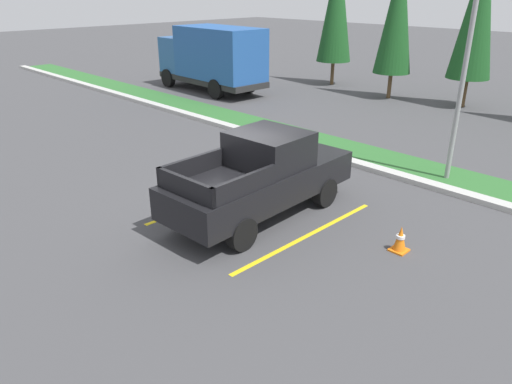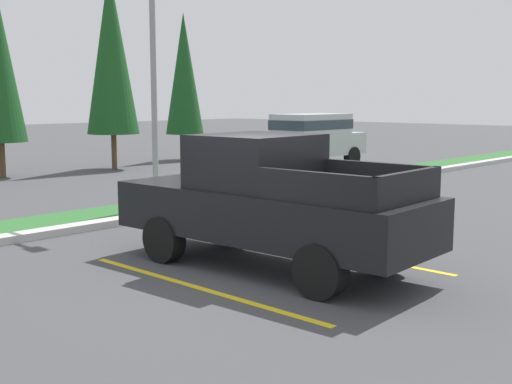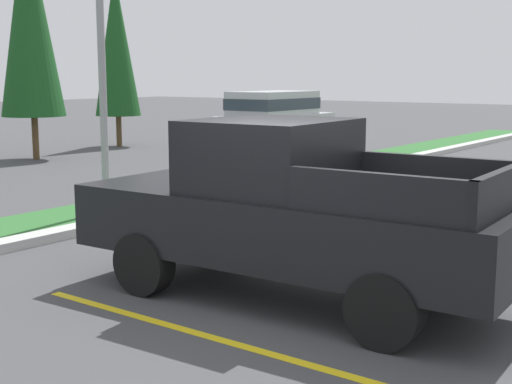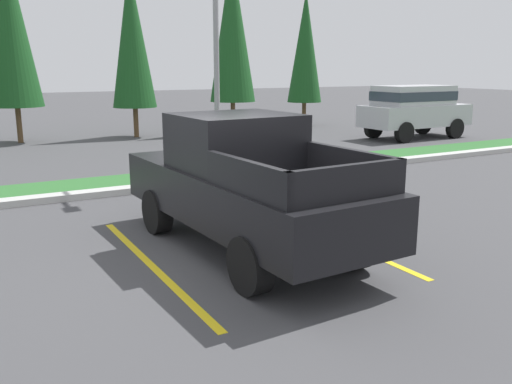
% 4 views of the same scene
% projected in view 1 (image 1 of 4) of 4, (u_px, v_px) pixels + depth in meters
% --- Properties ---
extents(ground_plane, '(120.00, 120.00, 0.00)m').
position_uv_depth(ground_plane, '(234.00, 209.00, 12.47)').
color(ground_plane, '#424244').
extents(parking_line_near, '(0.12, 4.80, 0.01)m').
position_uv_depth(parking_line_near, '(221.00, 197.00, 13.15)').
color(parking_line_near, yellow).
rests_on(parking_line_near, ground).
extents(parking_line_far, '(0.12, 4.80, 0.01)m').
position_uv_depth(parking_line_far, '(308.00, 235.00, 11.11)').
color(parking_line_far, yellow).
rests_on(parking_line_far, ground).
extents(curb_strip, '(56.00, 0.40, 0.15)m').
position_uv_depth(curb_strip, '(348.00, 161.00, 15.66)').
color(curb_strip, '#B2B2AD').
rests_on(curb_strip, ground).
extents(grass_median, '(56.00, 1.80, 0.06)m').
position_uv_depth(grass_median, '(367.00, 155.00, 16.38)').
color(grass_median, '#2D662D').
rests_on(grass_median, ground).
extents(pickup_truck_main, '(2.16, 5.31, 2.10)m').
position_uv_depth(pickup_truck_main, '(262.00, 176.00, 11.75)').
color(pickup_truck_main, black).
rests_on(pickup_truck_main, ground).
extents(cargo_truck_distant, '(6.87, 2.66, 3.40)m').
position_uv_depth(cargo_truck_distant, '(212.00, 57.00, 25.70)').
color(cargo_truck_distant, black).
rests_on(cargo_truck_distant, ground).
extents(street_light, '(0.24, 1.49, 6.74)m').
position_uv_depth(street_light, '(466.00, 44.00, 12.70)').
color(street_light, gray).
rests_on(street_light, ground).
extents(cypress_tree_leftmost, '(1.94, 1.94, 7.47)m').
position_uv_depth(cypress_tree_leftmost, '(337.00, 4.00, 26.52)').
color(cypress_tree_leftmost, brown).
rests_on(cypress_tree_leftmost, ground).
extents(cypress_tree_left_inner, '(1.85, 1.85, 7.12)m').
position_uv_depth(cypress_tree_left_inner, '(398.00, 12.00, 23.18)').
color(cypress_tree_left_inner, brown).
rests_on(cypress_tree_left_inner, ground).
extents(cypress_tree_center, '(1.96, 1.96, 7.54)m').
position_uv_depth(cypress_tree_center, '(479.00, 8.00, 21.26)').
color(cypress_tree_center, brown).
rests_on(cypress_tree_center, ground).
extents(traffic_cone, '(0.36, 0.36, 0.60)m').
position_uv_depth(traffic_cone, '(400.00, 239.00, 10.36)').
color(traffic_cone, orange).
rests_on(traffic_cone, ground).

